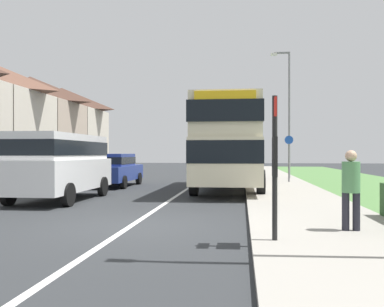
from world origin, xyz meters
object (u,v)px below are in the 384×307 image
object	(u,v)px
street_lamp_mid	(288,107)
double_decker_bus	(229,141)
bus_stop_sign	(275,157)
parked_van_white	(60,161)
parked_car_blue	(113,168)
pedestrian_at_stop	(351,186)
cycle_route_sign	(289,157)

from	to	relation	value
street_lamp_mid	double_decker_bus	bearing A→B (deg)	-114.49
bus_stop_sign	street_lamp_mid	xyz separation A→B (m)	(2.14, 18.30, 2.82)
bus_stop_sign	street_lamp_mid	distance (m)	18.64
parked_van_white	parked_car_blue	bearing A→B (deg)	90.27
parked_car_blue	street_lamp_mid	distance (m)	11.14
pedestrian_at_stop	cycle_route_sign	xyz separation A→B (m)	(0.35, 14.08, 0.45)
parked_van_white	bus_stop_sign	distance (m)	9.32
parked_van_white	cycle_route_sign	distance (m)	12.23
double_decker_bus	cycle_route_sign	distance (m)	5.04
pedestrian_at_stop	bus_stop_sign	bearing A→B (deg)	-144.86
parked_car_blue	bus_stop_sign	distance (m)	14.26
parked_car_blue	pedestrian_at_stop	xyz separation A→B (m)	(8.27, -11.48, 0.10)
pedestrian_at_stop	cycle_route_sign	world-z (taller)	cycle_route_sign
double_decker_bus	parked_car_blue	xyz separation A→B (m)	(-5.63, 1.39, -1.26)
double_decker_bus	pedestrian_at_stop	xyz separation A→B (m)	(2.64, -10.09, -1.17)
double_decker_bus	parked_car_blue	size ratio (longest dim) A/B	2.11
double_decker_bus	parked_van_white	bearing A→B (deg)	-139.96
parked_car_blue	parked_van_white	bearing A→B (deg)	-89.73
street_lamp_mid	parked_car_blue	bearing A→B (deg)	-147.10
pedestrian_at_stop	street_lamp_mid	xyz separation A→B (m)	(0.61, 17.22, 3.39)
double_decker_bus	bus_stop_sign	xyz separation A→B (m)	(1.11, -11.17, -0.60)
parked_car_blue	cycle_route_sign	size ratio (longest dim) A/B	1.82
pedestrian_at_stop	street_lamp_mid	size ratio (longest dim) A/B	0.22
parked_car_blue	cycle_route_sign	world-z (taller)	cycle_route_sign
bus_stop_sign	street_lamp_mid	bearing A→B (deg)	83.32
bus_stop_sign	cycle_route_sign	bearing A→B (deg)	82.91
parked_car_blue	bus_stop_sign	xyz separation A→B (m)	(6.74, -12.56, 0.66)
parked_van_white	pedestrian_at_stop	size ratio (longest dim) A/B	3.10
parked_van_white	parked_car_blue	size ratio (longest dim) A/B	1.13
parked_car_blue	bus_stop_sign	bearing A→B (deg)	-61.78
parked_van_white	street_lamp_mid	distance (m)	15.09
parked_car_blue	cycle_route_sign	xyz separation A→B (m)	(8.62, 2.60, 0.55)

